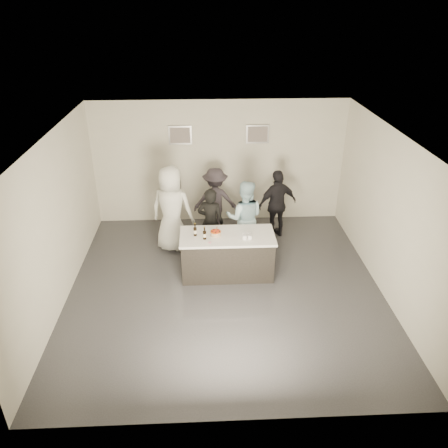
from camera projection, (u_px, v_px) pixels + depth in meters
The scene contains 19 objects.
floor at pixel (225, 288), 8.52m from camera, with size 6.00×6.00×0.00m, color #3D3D42.
ceiling at pixel (225, 138), 7.12m from camera, with size 6.00×6.00×0.00m, color white.
wall_back at pixel (219, 163), 10.47m from camera, with size 6.00×0.04×3.00m, color silver.
wall_front at pixel (238, 335), 5.17m from camera, with size 6.00×0.04×3.00m, color silver.
wall_left at pixel (56, 223), 7.70m from camera, with size 0.04×6.00×3.00m, color silver.
wall_right at pixel (390, 216), 7.94m from camera, with size 0.04×6.00×3.00m, color silver.
picture_left at pixel (180, 135), 10.08m from camera, with size 0.54×0.04×0.44m, color #B2B2B7.
picture_right at pixel (258, 134), 10.16m from camera, with size 0.54×0.04×0.44m, color #B2B2B7.
bar_counter at pixel (227, 255), 8.76m from camera, with size 1.86×0.86×0.90m, color white.
cake at pixel (216, 234), 8.53m from camera, with size 0.21×0.21×0.08m, color orange.
beer_bottle_a at pixel (195, 230), 8.47m from camera, with size 0.07×0.07×0.26m, color black.
beer_bottle_b at pixel (205, 233), 8.35m from camera, with size 0.07×0.07×0.26m, color black.
tumbler_cluster at pixel (247, 236), 8.45m from camera, with size 0.19×0.19×0.08m, color orange.
candles at pixel (212, 243), 8.28m from camera, with size 0.24×0.08×0.01m, color pink.
person_main_black at pixel (211, 222), 9.30m from camera, with size 0.57×0.37×1.55m, color black.
person_main_blue at pixel (245, 218), 9.35m from camera, with size 0.81×0.63×1.68m, color #B3DCEB.
person_guest_left at pixel (172, 209), 9.42m from camera, with size 0.95×0.62×1.94m, color white.
person_guest_right at pixel (277, 204), 10.01m from camera, with size 0.96×0.40×1.64m, color black.
person_guest_back at pixel (215, 200), 10.26m from camera, with size 1.02×0.59×1.58m, color #352F38.
Camera 1 is at (-0.35, -6.95, 5.07)m, focal length 35.00 mm.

